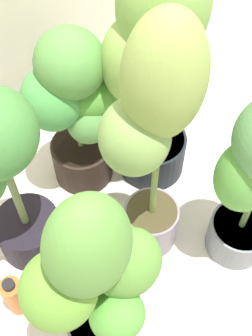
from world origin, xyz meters
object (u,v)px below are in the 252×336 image
at_px(potted_plant_front_left, 96,288).
at_px(potted_plant_back_right, 153,61).
at_px(nutrient_bottle, 15,296).
at_px(potted_plant_back_center, 75,107).
at_px(potted_plant_back_left, 1,178).
at_px(potted_plant_center, 152,139).

bearing_deg(potted_plant_front_left, potted_plant_back_right, 37.66).
bearing_deg(nutrient_bottle, potted_plant_back_center, 31.56).
height_order(potted_plant_back_center, potted_plant_front_left, potted_plant_front_left).
bearing_deg(potted_plant_back_right, nutrient_bottle, -167.13).
bearing_deg(potted_plant_back_left, potted_plant_center, -35.38).
distance_m(potted_plant_back_center, potted_plant_back_left, 0.40).
xyz_separation_m(potted_plant_front_left, potted_plant_back_left, (-0.01, 0.47, -0.03)).
distance_m(potted_plant_back_left, potted_plant_center, 0.48).
bearing_deg(potted_plant_center, potted_plant_front_left, -150.68).
bearing_deg(potted_plant_front_left, potted_plant_center, 29.32).
height_order(potted_plant_front_left, potted_plant_back_left, potted_plant_front_left).
xyz_separation_m(potted_plant_back_left, potted_plant_center, (0.37, -0.26, 0.15)).
bearing_deg(potted_plant_front_left, nutrient_bottle, 118.63).
relative_size(potted_plant_center, nutrient_bottle, 4.98).
relative_size(potted_plant_back_left, nutrient_bottle, 3.84).
distance_m(potted_plant_front_left, potted_plant_back_left, 0.47).
height_order(potted_plant_back_left, nutrient_bottle, potted_plant_back_left).
distance_m(potted_plant_back_center, potted_plant_center, 0.45).
bearing_deg(potted_plant_center, potted_plant_back_left, 144.62).
bearing_deg(potted_plant_front_left, potted_plant_back_left, 90.89).
bearing_deg(potted_plant_back_left, potted_plant_back_center, 20.51).
relative_size(potted_plant_back_right, nutrient_bottle, 4.90).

